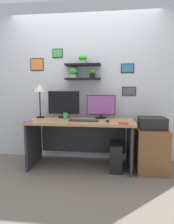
# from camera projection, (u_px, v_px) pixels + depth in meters

# --- Properties ---
(ground_plane) EXTENTS (8.00, 8.00, 0.00)m
(ground_plane) POSITION_uv_depth(u_px,v_px,m) (80.00, 166.00, 3.06)
(ground_plane) COLOR #70665B
(back_wall_assembly) EXTENTS (4.40, 0.24, 2.70)m
(back_wall_assembly) POSITION_uv_depth(u_px,v_px,m) (84.00, 82.00, 3.34)
(back_wall_assembly) COLOR silver
(back_wall_assembly) RESTS_ON ground
(desk) EXTENTS (1.64, 0.68, 0.75)m
(desk) POSITION_uv_depth(u_px,v_px,m) (81.00, 132.00, 3.06)
(desk) COLOR tan
(desk) RESTS_ON ground
(monitor_left) EXTENTS (0.52, 0.18, 0.44)m
(monitor_left) POSITION_uv_depth(u_px,v_px,m) (64.00, 104.00, 3.20)
(monitor_left) COLOR black
(monitor_left) RESTS_ON desk
(monitor_right) EXTENTS (0.46, 0.18, 0.38)m
(monitor_right) POSITION_uv_depth(u_px,v_px,m) (101.00, 107.00, 3.13)
(monitor_right) COLOR black
(monitor_right) RESTS_ON desk
(keyboard) EXTENTS (0.44, 0.14, 0.02)m
(keyboard) POSITION_uv_depth(u_px,v_px,m) (84.00, 121.00, 2.86)
(keyboard) COLOR #2D2D33
(keyboard) RESTS_ON desk
(computer_mouse) EXTENTS (0.06, 0.09, 0.03)m
(computer_mouse) POSITION_uv_depth(u_px,v_px,m) (107.00, 121.00, 2.80)
(computer_mouse) COLOR black
(computer_mouse) RESTS_ON desk
(desk_lamp) EXTENTS (0.18, 0.18, 0.56)m
(desk_lamp) POSITION_uv_depth(u_px,v_px,m) (40.00, 91.00, 3.16)
(desk_lamp) COLOR black
(desk_lamp) RESTS_ON desk
(cell_phone) EXTENTS (0.12, 0.16, 0.01)m
(cell_phone) POSITION_uv_depth(u_px,v_px,m) (28.00, 121.00, 2.81)
(cell_phone) COLOR blue
(cell_phone) RESTS_ON desk
(pen_cup) EXTENTS (0.07, 0.07, 0.10)m
(pen_cup) POSITION_uv_depth(u_px,v_px,m) (65.00, 116.00, 3.05)
(pen_cup) COLOR green
(pen_cup) RESTS_ON desk
(scissors_tray) EXTENTS (0.14, 0.12, 0.02)m
(scissors_tray) POSITION_uv_depth(u_px,v_px,m) (124.00, 123.00, 2.62)
(scissors_tray) COLOR red
(scissors_tray) RESTS_ON desk
(drawer_cabinet) EXTENTS (0.44, 0.50, 0.64)m
(drawer_cabinet) POSITION_uv_depth(u_px,v_px,m) (151.00, 150.00, 2.87)
(drawer_cabinet) COLOR brown
(drawer_cabinet) RESTS_ON ground
(printer) EXTENTS (0.38, 0.34, 0.17)m
(printer) POSITION_uv_depth(u_px,v_px,m) (152.00, 123.00, 2.82)
(printer) COLOR black
(printer) RESTS_ON drawer_cabinet
(computer_tower_right) EXTENTS (0.18, 0.40, 0.41)m
(computer_tower_right) POSITION_uv_depth(u_px,v_px,m) (116.00, 156.00, 2.93)
(computer_tower_right) COLOR black
(computer_tower_right) RESTS_ON ground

